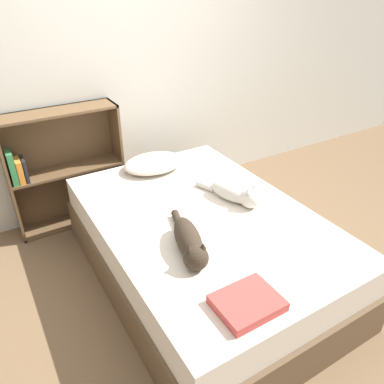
% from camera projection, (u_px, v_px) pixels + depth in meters
% --- Properties ---
extents(ground_plane, '(8.00, 8.00, 0.00)m').
position_uv_depth(ground_plane, '(202.00, 275.00, 2.75)').
color(ground_plane, brown).
extents(wall_back, '(8.00, 0.06, 2.50)m').
position_uv_depth(wall_back, '(118.00, 66.00, 3.13)').
color(wall_back, silver).
rests_on(wall_back, ground_plane).
extents(bed, '(1.35, 1.99, 0.53)m').
position_uv_depth(bed, '(203.00, 247.00, 2.62)').
color(bed, brown).
rests_on(bed, ground_plane).
extents(pillow, '(0.49, 0.37, 0.10)m').
position_uv_depth(pillow, '(154.00, 163.00, 3.04)').
color(pillow, beige).
rests_on(pillow, bed).
extents(cat_light, '(0.25, 0.51, 0.16)m').
position_uv_depth(cat_light, '(236.00, 193.00, 2.60)').
color(cat_light, beige).
rests_on(cat_light, bed).
extents(cat_dark, '(0.24, 0.58, 0.16)m').
position_uv_depth(cat_dark, '(189.00, 242.00, 2.11)').
color(cat_dark, '#33281E').
rests_on(cat_dark, bed).
extents(bookshelf, '(0.92, 0.26, 1.01)m').
position_uv_depth(bookshelf, '(62.00, 167.00, 3.13)').
color(bookshelf, brown).
rests_on(bookshelf, ground_plane).
extents(blanket_fold, '(0.31, 0.25, 0.05)m').
position_uv_depth(blanket_fold, '(247.00, 303.00, 1.78)').
color(blanket_fold, '#B2423D').
rests_on(blanket_fold, bed).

